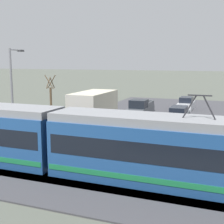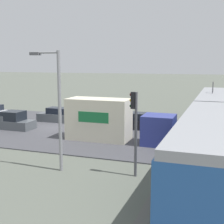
# 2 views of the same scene
# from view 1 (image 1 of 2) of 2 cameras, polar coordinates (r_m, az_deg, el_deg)

# --- Properties ---
(ground_plane) EXTENTS (320.00, 320.00, 0.00)m
(ground_plane) POSITION_cam_1_polar(r_m,az_deg,el_deg) (31.61, 6.99, -1.94)
(ground_plane) COLOR #565B51
(road_surface) EXTENTS (16.63, 39.43, 0.08)m
(road_surface) POSITION_cam_1_polar(r_m,az_deg,el_deg) (31.60, 6.99, -1.87)
(road_surface) COLOR #424247
(road_surface) RESTS_ON ground
(rail_bed) EXTENTS (71.63, 4.40, 0.22)m
(rail_bed) POSITION_cam_1_polar(r_m,az_deg,el_deg) (17.79, -5.31, -10.84)
(rail_bed) COLOR #5B5954
(rail_bed) RESTS_ON ground
(light_rail_tram) EXTENTS (30.48, 2.71, 4.54)m
(light_rail_tram) POSITION_cam_1_polar(r_m,az_deg,el_deg) (18.02, -9.94, -5.06)
(light_rail_tram) COLOR #235193
(light_rail_tram) RESTS_ON ground
(box_truck) EXTENTS (2.42, 9.04, 3.49)m
(box_truck) POSITION_cam_1_polar(r_m,az_deg,el_deg) (25.37, -4.54, -0.83)
(box_truck) COLOR navy
(box_truck) RESTS_ON ground
(pickup_truck) EXTENTS (1.95, 5.57, 1.77)m
(pickup_truck) POSITION_cam_1_polar(r_m,az_deg,el_deg) (35.72, 5.18, 0.62)
(pickup_truck) COLOR #4C5156
(pickup_truck) RESTS_ON ground
(sedan_car_0) EXTENTS (1.81, 4.76, 1.59)m
(sedan_car_0) POSITION_cam_1_polar(r_m,az_deg,el_deg) (22.86, 6.64, -4.45)
(sedan_car_0) COLOR black
(sedan_car_0) RESTS_ON ground
(sedan_car_1) EXTENTS (1.73, 4.43, 1.57)m
(sedan_car_1) POSITION_cam_1_polar(r_m,az_deg,el_deg) (40.37, 13.40, 1.39)
(sedan_car_1) COLOR silver
(sedan_car_1) RESTS_ON ground
(sedan_car_2) EXTENTS (1.72, 4.76, 1.57)m
(sedan_car_2) POSITION_cam_1_polar(r_m,az_deg,el_deg) (31.78, 12.05, -0.69)
(sedan_car_2) COLOR #4C5156
(sedan_car_2) RESTS_ON ground
(street_tree) EXTENTS (1.10, 0.91, 4.62)m
(street_tree) POSITION_cam_1_polar(r_m,az_deg,el_deg) (35.18, -11.13, 2.57)
(street_tree) COLOR brown
(street_tree) RESTS_ON ground
(street_lamp_near_crossing) EXTENTS (0.36, 1.95, 7.26)m
(street_lamp_near_crossing) POSITION_cam_1_polar(r_m,az_deg,el_deg) (29.92, -17.65, 5.24)
(street_lamp_near_crossing) COLOR gray
(street_lamp_near_crossing) RESTS_ON ground
(no_parking_sign) EXTENTS (0.32, 0.08, 2.32)m
(no_parking_sign) POSITION_cam_1_polar(r_m,az_deg,el_deg) (40.30, -5.24, 2.58)
(no_parking_sign) COLOR gray
(no_parking_sign) RESTS_ON ground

